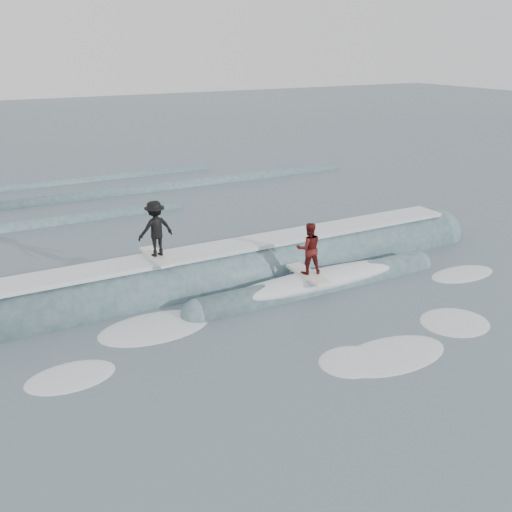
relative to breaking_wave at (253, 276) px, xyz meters
name	(u,v)px	position (x,y,z in m)	size (l,w,h in m)	color
ground	(307,323)	(-0.25, -3.95, -0.04)	(160.00, 160.00, 0.00)	#3F505D
breaking_wave	(253,276)	(0.00, 0.00, 0.00)	(21.03, 3.98, 2.41)	#3C5965
surfer_black	(156,230)	(-3.41, 0.30, 2.19)	(1.26, 2.02, 1.94)	silver
surfer_red	(309,251)	(1.10, -1.90, 1.40)	(1.01, 2.01, 1.86)	silver
whitewater	(324,334)	(-0.19, -4.75, -0.04)	(16.26, 6.59, 0.10)	white
far_swells	(80,201)	(-3.11, 13.70, -0.04)	(34.74, 8.65, 0.80)	#3C5965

